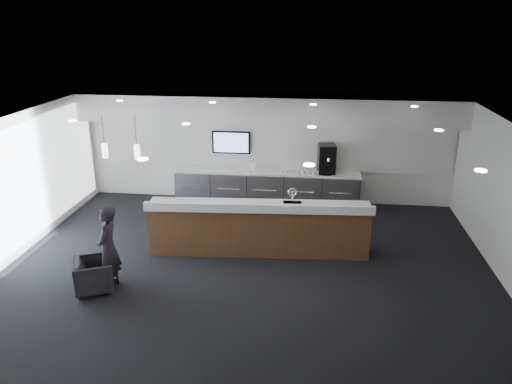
# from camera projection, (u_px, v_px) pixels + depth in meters

# --- Properties ---
(ground) EXTENTS (10.00, 10.00, 0.00)m
(ground) POSITION_uv_depth(u_px,v_px,m) (249.00, 265.00, 10.43)
(ground) COLOR black
(ground) RESTS_ON ground
(ceiling) EXTENTS (10.00, 8.00, 0.02)m
(ceiling) POSITION_uv_depth(u_px,v_px,m) (248.00, 124.00, 9.42)
(ceiling) COLOR black
(ceiling) RESTS_ON back_wall
(back_wall) EXTENTS (10.00, 0.02, 3.00)m
(back_wall) POSITION_uv_depth(u_px,v_px,m) (268.00, 148.00, 13.66)
(back_wall) COLOR silver
(back_wall) RESTS_ON ground
(left_wall) EXTENTS (0.02, 8.00, 3.00)m
(left_wall) POSITION_uv_depth(u_px,v_px,m) (13.00, 188.00, 10.48)
(left_wall) COLOR silver
(left_wall) RESTS_ON ground
(right_wall) EXTENTS (0.02, 8.00, 3.00)m
(right_wall) POSITION_uv_depth(u_px,v_px,m) (512.00, 209.00, 9.36)
(right_wall) COLOR silver
(right_wall) RESTS_ON ground
(soffit_bulkhead) EXTENTS (10.00, 0.90, 0.70)m
(soffit_bulkhead) POSITION_uv_depth(u_px,v_px,m) (266.00, 109.00, 12.86)
(soffit_bulkhead) COLOR silver
(soffit_bulkhead) RESTS_ON back_wall
(alcove_panel) EXTENTS (9.80, 0.06, 1.40)m
(alcove_panel) POSITION_uv_depth(u_px,v_px,m) (268.00, 145.00, 13.60)
(alcove_panel) COLOR silver
(alcove_panel) RESTS_ON back_wall
(window_blinds_wall) EXTENTS (0.04, 7.36, 2.55)m
(window_blinds_wall) POSITION_uv_depth(u_px,v_px,m) (15.00, 188.00, 10.48)
(window_blinds_wall) COLOR silver
(window_blinds_wall) RESTS_ON left_wall
(back_credenza) EXTENTS (5.06, 0.66, 0.95)m
(back_credenza) POSITION_uv_depth(u_px,v_px,m) (266.00, 187.00, 13.67)
(back_credenza) COLOR #9EA2A7
(back_credenza) RESTS_ON ground
(wall_tv) EXTENTS (1.05, 0.08, 0.62)m
(wall_tv) POSITION_uv_depth(u_px,v_px,m) (231.00, 142.00, 13.64)
(wall_tv) COLOR black
(wall_tv) RESTS_ON back_wall
(pendant_left) EXTENTS (0.12, 0.12, 0.30)m
(pendant_left) POSITION_uv_depth(u_px,v_px,m) (142.00, 148.00, 10.69)
(pendant_left) COLOR #FBE4C4
(pendant_left) RESTS_ON ceiling
(pendant_right) EXTENTS (0.12, 0.12, 0.30)m
(pendant_right) POSITION_uv_depth(u_px,v_px,m) (111.00, 147.00, 10.77)
(pendant_right) COLOR #FBE4C4
(pendant_right) RESTS_ON ceiling
(ceiling_can_lights) EXTENTS (7.00, 5.00, 0.02)m
(ceiling_can_lights) POSITION_uv_depth(u_px,v_px,m) (248.00, 125.00, 9.43)
(ceiling_can_lights) COLOR silver
(ceiling_can_lights) RESTS_ON ceiling
(service_counter) EXTENTS (4.84, 1.12, 1.49)m
(service_counter) POSITION_uv_depth(u_px,v_px,m) (259.00, 228.00, 10.84)
(service_counter) COLOR #482B18
(service_counter) RESTS_ON ground
(coffee_machine) EXTENTS (0.49, 0.60, 0.77)m
(coffee_machine) POSITION_uv_depth(u_px,v_px,m) (327.00, 159.00, 13.24)
(coffee_machine) COLOR black
(coffee_machine) RESTS_ON back_credenza
(info_sign_left) EXTENTS (0.18, 0.07, 0.24)m
(info_sign_left) POSITION_uv_depth(u_px,v_px,m) (252.00, 168.00, 13.39)
(info_sign_left) COLOR white
(info_sign_left) RESTS_ON back_credenza
(info_sign_right) EXTENTS (0.17, 0.04, 0.22)m
(info_sign_right) POSITION_uv_depth(u_px,v_px,m) (309.00, 169.00, 13.27)
(info_sign_right) COLOR white
(info_sign_right) RESTS_ON back_credenza
(armchair) EXTENTS (0.94, 0.93, 0.65)m
(armchair) POSITION_uv_depth(u_px,v_px,m) (94.00, 275.00, 9.39)
(armchair) COLOR black
(armchair) RESTS_ON ground
(lounge_guest) EXTENTS (0.43, 0.63, 1.66)m
(lounge_guest) POSITION_uv_depth(u_px,v_px,m) (108.00, 248.00, 9.32)
(lounge_guest) COLOR black
(lounge_guest) RESTS_ON ground
(cup_0) EXTENTS (0.10, 0.10, 0.09)m
(cup_0) POSITION_uv_depth(u_px,v_px,m) (319.00, 173.00, 13.21)
(cup_0) COLOR white
(cup_0) RESTS_ON back_credenza
(cup_1) EXTENTS (0.14, 0.14, 0.09)m
(cup_1) POSITION_uv_depth(u_px,v_px,m) (314.00, 172.00, 13.23)
(cup_1) COLOR white
(cup_1) RESTS_ON back_credenza
(cup_2) EXTENTS (0.12, 0.12, 0.09)m
(cup_2) POSITION_uv_depth(u_px,v_px,m) (308.00, 172.00, 13.24)
(cup_2) COLOR white
(cup_2) RESTS_ON back_credenza
(cup_3) EXTENTS (0.13, 0.13, 0.09)m
(cup_3) POSITION_uv_depth(u_px,v_px,m) (303.00, 172.00, 13.26)
(cup_3) COLOR white
(cup_3) RESTS_ON back_credenza
(cup_4) EXTENTS (0.13, 0.13, 0.09)m
(cup_4) POSITION_uv_depth(u_px,v_px,m) (298.00, 172.00, 13.27)
(cup_4) COLOR white
(cup_4) RESTS_ON back_credenza
(cup_5) EXTENTS (0.11, 0.11, 0.09)m
(cup_5) POSITION_uv_depth(u_px,v_px,m) (293.00, 172.00, 13.29)
(cup_5) COLOR white
(cup_5) RESTS_ON back_credenza
(cup_6) EXTENTS (0.14, 0.14, 0.09)m
(cup_6) POSITION_uv_depth(u_px,v_px,m) (287.00, 172.00, 13.31)
(cup_6) COLOR white
(cup_6) RESTS_ON back_credenza
(cup_7) EXTENTS (0.11, 0.11, 0.09)m
(cup_7) POSITION_uv_depth(u_px,v_px,m) (282.00, 171.00, 13.32)
(cup_7) COLOR white
(cup_7) RESTS_ON back_credenza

